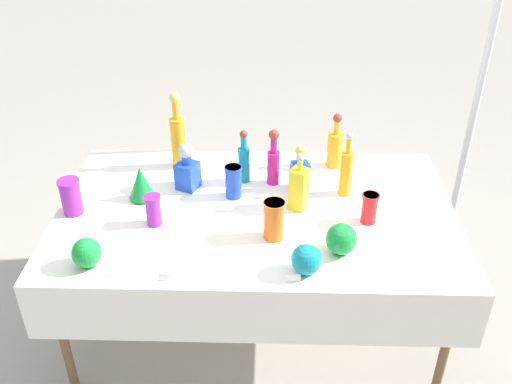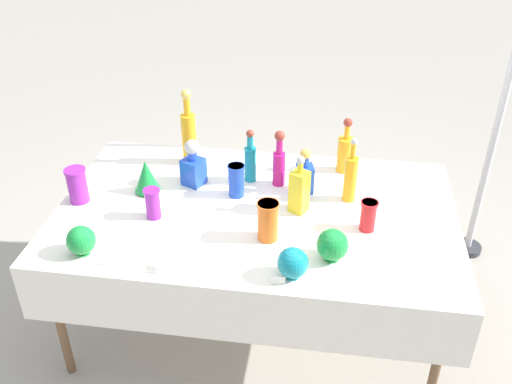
{
  "view_description": "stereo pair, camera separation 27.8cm",
  "coord_description": "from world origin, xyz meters",
  "px_view_note": "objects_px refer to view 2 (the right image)",
  "views": [
    {
      "loc": [
        0.06,
        -2.36,
        2.35
      ],
      "look_at": [
        0.0,
        0.0,
        0.86
      ],
      "focal_mm": 40.0,
      "sensor_mm": 36.0,
      "label": 1
    },
    {
      "loc": [
        0.34,
        -2.33,
        2.35
      ],
      "look_at": [
        0.0,
        0.0,
        0.86
      ],
      "focal_mm": 40.0,
      "sensor_mm": 36.0,
      "label": 2
    }
  ],
  "objects_px": {
    "tall_bottle_1": "(279,162)",
    "slender_vase_1": "(268,220)",
    "slender_vase_4": "(368,215)",
    "cardboard_box_behind_left": "(248,195)",
    "slender_vase_0": "(77,184)",
    "round_bowl_0": "(81,240)",
    "slender_vase_2": "(153,202)",
    "tall_bottle_3": "(250,160)",
    "square_decanter_0": "(299,190)",
    "tall_bottle_4": "(189,134)",
    "tall_bottle_2": "(351,177)",
    "round_bowl_1": "(293,263)",
    "square_decanter_2": "(193,165)",
    "tall_bottle_0": "(345,152)",
    "round_bowl_2": "(332,245)",
    "fluted_vase_0": "(146,176)",
    "slender_vase_3": "(236,179)",
    "square_decanter_1": "(305,174)",
    "canopy_pole": "(500,114)"
  },
  "relations": [
    {
      "from": "square_decanter_2",
      "to": "cardboard_box_behind_left",
      "type": "relative_size",
      "value": 0.55
    },
    {
      "from": "cardboard_box_behind_left",
      "to": "tall_bottle_3",
      "type": "bearing_deg",
      "value": -79.56
    },
    {
      "from": "slender_vase_2",
      "to": "slender_vase_4",
      "type": "bearing_deg",
      "value": 2.62
    },
    {
      "from": "round_bowl_1",
      "to": "tall_bottle_0",
      "type": "bearing_deg",
      "value": 77.93
    },
    {
      "from": "tall_bottle_0",
      "to": "canopy_pole",
      "type": "relative_size",
      "value": 0.13
    },
    {
      "from": "square_decanter_1",
      "to": "round_bowl_1",
      "type": "height_order",
      "value": "square_decanter_1"
    },
    {
      "from": "slender_vase_0",
      "to": "slender_vase_1",
      "type": "xyz_separation_m",
      "value": [
        0.99,
        -0.18,
        0.01
      ]
    },
    {
      "from": "canopy_pole",
      "to": "round_bowl_1",
      "type": "bearing_deg",
      "value": -128.99
    },
    {
      "from": "tall_bottle_0",
      "to": "cardboard_box_behind_left",
      "type": "xyz_separation_m",
      "value": [
        -0.63,
        0.54,
        -0.68
      ]
    },
    {
      "from": "slender_vase_3",
      "to": "tall_bottle_0",
      "type": "bearing_deg",
      "value": 31.84
    },
    {
      "from": "tall_bottle_0",
      "to": "square_decanter_0",
      "type": "relative_size",
      "value": 1.03
    },
    {
      "from": "slender_vase_1",
      "to": "cardboard_box_behind_left",
      "type": "xyz_separation_m",
      "value": [
        -0.29,
        1.23,
        -0.67
      ]
    },
    {
      "from": "square_decanter_0",
      "to": "fluted_vase_0",
      "type": "xyz_separation_m",
      "value": [
        -0.79,
        0.06,
        -0.03
      ]
    },
    {
      "from": "square_decanter_2",
      "to": "slender_vase_1",
      "type": "height_order",
      "value": "square_decanter_2"
    },
    {
      "from": "round_bowl_0",
      "to": "cardboard_box_behind_left",
      "type": "bearing_deg",
      "value": 70.84
    },
    {
      "from": "tall_bottle_3",
      "to": "round_bowl_0",
      "type": "distance_m",
      "value": 0.98
    },
    {
      "from": "tall_bottle_4",
      "to": "cardboard_box_behind_left",
      "type": "xyz_separation_m",
      "value": [
        0.23,
        0.57,
        -0.74
      ]
    },
    {
      "from": "tall_bottle_0",
      "to": "slender_vase_2",
      "type": "bearing_deg",
      "value": -146.88
    },
    {
      "from": "tall_bottle_4",
      "to": "slender_vase_1",
      "type": "xyz_separation_m",
      "value": [
        0.53,
        -0.65,
        -0.08
      ]
    },
    {
      "from": "slender_vase_0",
      "to": "slender_vase_2",
      "type": "relative_size",
      "value": 1.17
    },
    {
      "from": "slender_vase_2",
      "to": "slender_vase_3",
      "type": "distance_m",
      "value": 0.44
    },
    {
      "from": "tall_bottle_1",
      "to": "square_decanter_0",
      "type": "relative_size",
      "value": 1.02
    },
    {
      "from": "fluted_vase_0",
      "to": "round_bowl_2",
      "type": "bearing_deg",
      "value": -23.57
    },
    {
      "from": "round_bowl_1",
      "to": "cardboard_box_behind_left",
      "type": "xyz_separation_m",
      "value": [
        -0.43,
        1.48,
        -0.64
      ]
    },
    {
      "from": "tall_bottle_3",
      "to": "square_decanter_1",
      "type": "distance_m",
      "value": 0.3
    },
    {
      "from": "fluted_vase_0",
      "to": "square_decanter_2",
      "type": "bearing_deg",
      "value": 27.15
    },
    {
      "from": "tall_bottle_3",
      "to": "round_bowl_2",
      "type": "bearing_deg",
      "value": -53.46
    },
    {
      "from": "tall_bottle_0",
      "to": "round_bowl_0",
      "type": "distance_m",
      "value": 1.46
    },
    {
      "from": "slender_vase_0",
      "to": "round_bowl_0",
      "type": "relative_size",
      "value": 1.32
    },
    {
      "from": "slender_vase_0",
      "to": "slender_vase_3",
      "type": "bearing_deg",
      "value": 12.17
    },
    {
      "from": "slender_vase_4",
      "to": "round_bowl_2",
      "type": "height_order",
      "value": "slender_vase_4"
    },
    {
      "from": "slender_vase_2",
      "to": "tall_bottle_3",
      "type": "bearing_deg",
      "value": 45.19
    },
    {
      "from": "slender_vase_0",
      "to": "cardboard_box_behind_left",
      "type": "bearing_deg",
      "value": 56.5
    },
    {
      "from": "tall_bottle_1",
      "to": "slender_vase_3",
      "type": "distance_m",
      "value": 0.25
    },
    {
      "from": "tall_bottle_2",
      "to": "slender_vase_3",
      "type": "xyz_separation_m",
      "value": [
        -0.57,
        -0.04,
        -0.04
      ]
    },
    {
      "from": "slender_vase_3",
      "to": "tall_bottle_1",
      "type": "bearing_deg",
      "value": 34.79
    },
    {
      "from": "slender_vase_1",
      "to": "slender_vase_2",
      "type": "bearing_deg",
      "value": 170.95
    },
    {
      "from": "tall_bottle_2",
      "to": "round_bowl_1",
      "type": "bearing_deg",
      "value": -109.69
    },
    {
      "from": "tall_bottle_2",
      "to": "tall_bottle_3",
      "type": "distance_m",
      "value": 0.54
    },
    {
      "from": "tall_bottle_1",
      "to": "slender_vase_1",
      "type": "height_order",
      "value": "tall_bottle_1"
    },
    {
      "from": "slender_vase_2",
      "to": "round_bowl_0",
      "type": "xyz_separation_m",
      "value": [
        -0.23,
        -0.32,
        -0.01
      ]
    },
    {
      "from": "square_decanter_2",
      "to": "slender_vase_1",
      "type": "bearing_deg",
      "value": -43.29
    },
    {
      "from": "round_bowl_1",
      "to": "slender_vase_2",
      "type": "bearing_deg",
      "value": 154.13
    },
    {
      "from": "slender_vase_2",
      "to": "slender_vase_3",
      "type": "relative_size",
      "value": 0.89
    },
    {
      "from": "round_bowl_2",
      "to": "round_bowl_0",
      "type": "bearing_deg",
      "value": -173.76
    },
    {
      "from": "tall_bottle_3",
      "to": "square_decanter_0",
      "type": "height_order",
      "value": "square_decanter_0"
    },
    {
      "from": "fluted_vase_0",
      "to": "cardboard_box_behind_left",
      "type": "height_order",
      "value": "fluted_vase_0"
    },
    {
      "from": "tall_bottle_1",
      "to": "slender_vase_1",
      "type": "xyz_separation_m",
      "value": [
        0.0,
        -0.49,
        -0.03
      ]
    },
    {
      "from": "slender_vase_4",
      "to": "cardboard_box_behind_left",
      "type": "distance_m",
      "value": 1.47
    },
    {
      "from": "tall_bottle_4",
      "to": "slender_vase_1",
      "type": "relative_size",
      "value": 2.27
    }
  ]
}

